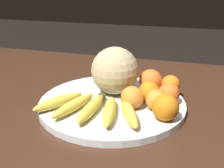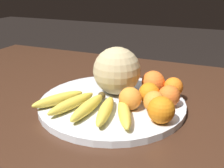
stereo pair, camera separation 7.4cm
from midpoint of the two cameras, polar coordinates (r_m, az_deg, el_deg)
name	(u,v)px [view 1 (the left image)]	position (r m, az deg, el deg)	size (l,w,h in m)	color
kitchen_table	(100,124)	(0.86, -5.16, -8.70)	(1.52, 0.94, 0.74)	#3D2316
fruit_bowl	(112,102)	(0.76, -2.78, -4.10)	(0.42, 0.42, 0.02)	silver
melon	(115,71)	(0.78, -2.06, 2.87)	(0.14, 0.14, 0.14)	tan
banana_bunch	(92,107)	(0.69, -7.46, -5.16)	(0.30, 0.17, 0.03)	#473819
orange_front_left	(156,100)	(0.70, 6.62, -3.49)	(0.06, 0.06, 0.06)	orange
orange_front_right	(149,91)	(0.75, 5.25, -1.67)	(0.06, 0.06, 0.06)	orange
orange_mid_center	(132,98)	(0.70, 1.41, -3.05)	(0.06, 0.06, 0.06)	orange
orange_back_left	(151,81)	(0.81, 5.82, 0.66)	(0.07, 0.07, 0.07)	orange
orange_back_right	(171,84)	(0.81, 10.09, -0.16)	(0.06, 0.06, 0.06)	orange
orange_top_small	(169,93)	(0.74, 9.50, -2.11)	(0.06, 0.06, 0.06)	orange
orange_side_extra	(165,107)	(0.65, 8.38, -5.14)	(0.07, 0.07, 0.07)	orange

